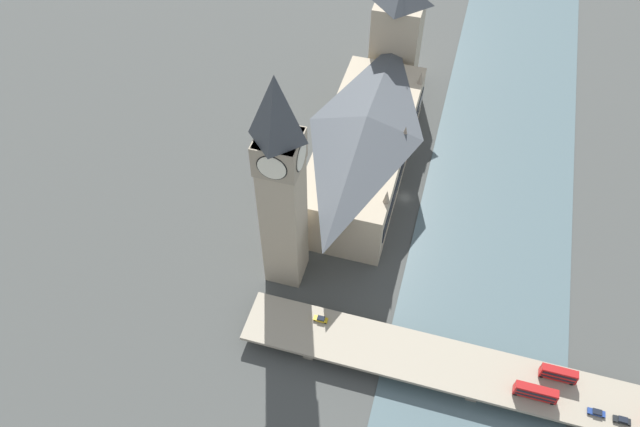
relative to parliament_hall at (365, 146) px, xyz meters
The scene contains 11 objects.
ground_plane 24.08m from the parliament_hall, 155.89° to the left, with size 600.00×600.00×0.00m, color #424442.
river_water 53.03m from the parliament_hall, behind, with size 53.37×360.00×0.30m, color #4C6066.
parliament_hall is the anchor object (origin of this frame).
clock_tower 59.85m from the parliament_hall, 74.74° to the left, with size 12.70×12.70×80.32m.
victoria_tower 55.41m from the parliament_hall, 89.94° to the right, with size 18.78×18.78×53.30m.
road_bridge 89.25m from the parliament_hall, 124.75° to the left, with size 138.74×16.81×5.13m.
double_decker_bus_lead 101.39m from the parliament_hall, 131.29° to the left, with size 11.84×2.61×4.78m.
double_decker_bus_rear 100.20m from the parliament_hall, 136.63° to the left, with size 10.24×2.46×4.70m.
car_northbound_lead 118.81m from the parliament_hall, 139.60° to the left, with size 4.60×1.87×1.43m.
car_northbound_mid 69.50m from the parliament_hall, 92.40° to the left, with size 4.36×1.77×1.45m.
car_northbound_tail 113.58m from the parliament_hall, 137.56° to the left, with size 4.73×1.81×1.32m.
Camera 1 is at (-11.36, 154.58, 171.46)m, focal length 35.00 mm.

